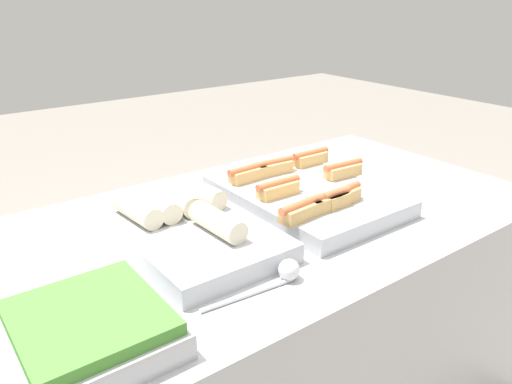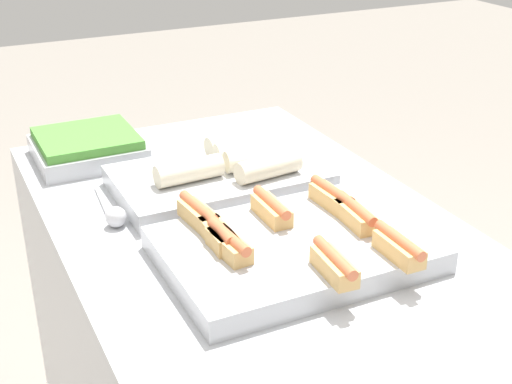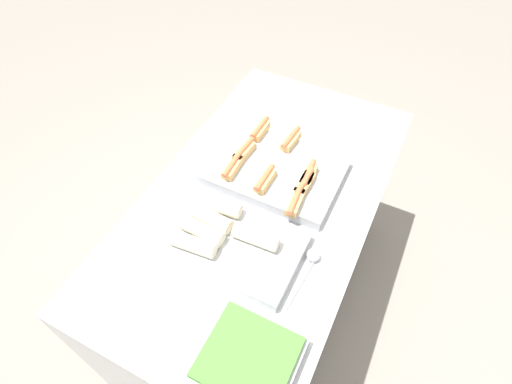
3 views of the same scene
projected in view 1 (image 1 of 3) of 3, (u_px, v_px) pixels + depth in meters
counter at (270, 346)px, 1.57m from camera, size 1.56×0.86×0.92m
tray_hotdogs at (304, 193)px, 1.45m from camera, size 0.44×0.53×0.10m
tray_wraps at (186, 225)px, 1.25m from camera, size 0.32×0.51×0.11m
tray_side_front at (90, 330)px, 0.87m from camera, size 0.26×0.28×0.07m
serving_spoon_near at (283, 274)px, 1.07m from camera, size 0.24×0.05×0.05m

